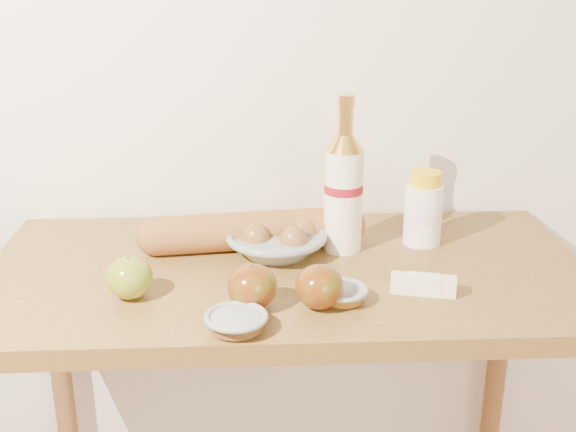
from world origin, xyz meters
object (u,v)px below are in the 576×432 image
at_px(cream_bottle, 423,210).
at_px(egg_bowl, 277,240).
at_px(table, 287,322).
at_px(baguette, 253,231).
at_px(bourbon_bottle, 344,189).

xyz_separation_m(cream_bottle, egg_bowl, (-0.31, -0.04, -0.04)).
xyz_separation_m(table, baguette, (-0.07, 0.10, 0.16)).
bearing_deg(baguette, table, -62.07).
height_order(table, cream_bottle, cream_bottle).
xyz_separation_m(bourbon_bottle, baguette, (-0.19, 0.01, -0.09)).
height_order(bourbon_bottle, egg_bowl, bourbon_bottle).
relative_size(table, bourbon_bottle, 3.65).
bearing_deg(table, bourbon_bottle, 35.97).
relative_size(bourbon_bottle, egg_bowl, 1.30).
bearing_deg(bourbon_bottle, egg_bowl, 171.82).
distance_m(table, bourbon_bottle, 0.30).
height_order(cream_bottle, baguette, cream_bottle).
bearing_deg(bourbon_bottle, table, -159.67).
relative_size(table, cream_bottle, 7.50).
bearing_deg(table, cream_bottle, 20.81).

